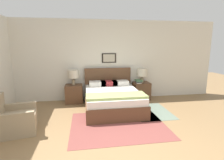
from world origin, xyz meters
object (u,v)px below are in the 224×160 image
Objects in this scene: table_lamp_near_window at (73,74)px; bed at (112,98)px; table_lamp_by_door at (142,73)px; nightstand_by_door at (141,91)px; nightstand_near_window at (74,94)px; armchair at (14,120)px.

bed is at bearing -33.65° from table_lamp_near_window.
table_lamp_near_window is 1.00× the size of table_lamp_by_door.
nightstand_near_window is at bearing 180.00° from nightstand_by_door.
nightstand_near_window is 2.22m from nightstand_by_door.
nightstand_near_window is (-1.11, 0.73, -0.01)m from bed.
bed is 4.13× the size of table_lamp_near_window.
nightstand_near_window is at bearing 146.74° from bed.
table_lamp_by_door reaches higher than nightstand_by_door.
table_lamp_near_window is (-1.11, 0.74, 0.61)m from bed.
nightstand_near_window is 2.31m from table_lamp_by_door.
nightstand_by_door is at bearing 33.26° from bed.
armchair is 1.52× the size of nightstand_near_window.
bed is 1.32m from nightstand_by_door.
nightstand_near_window is at bearing -81.07° from table_lamp_near_window.
armchair is at bearing -152.09° from nightstand_by_door.
table_lamp_near_window is (-2.22, 0.01, 0.62)m from nightstand_by_door.
nightstand_by_door is at bearing -0.31° from table_lamp_near_window.
table_lamp_near_window reaches higher than armchair.
armchair reaches higher than nightstand_by_door.
nightstand_by_door is 1.22× the size of table_lamp_near_window.
bed is 1.32m from nightstand_near_window.
bed reaches higher than armchair.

